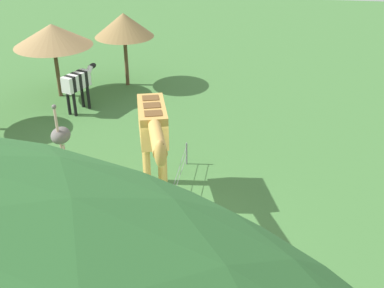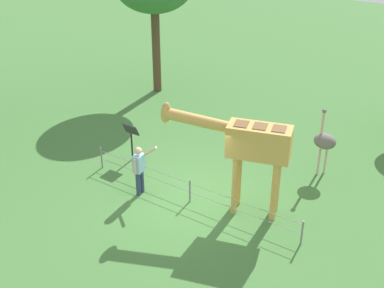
{
  "view_description": "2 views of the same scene",
  "coord_description": "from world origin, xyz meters",
  "px_view_note": "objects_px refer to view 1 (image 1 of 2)",
  "views": [
    {
      "loc": [
        9.14,
        2.21,
        7.66
      ],
      "look_at": [
        -0.87,
        0.71,
        2.17
      ],
      "focal_mm": 44.06,
      "sensor_mm": 36.0,
      "label": 1
    },
    {
      "loc": [
        -6.81,
        10.15,
        8.42
      ],
      "look_at": [
        -0.49,
        0.76,
        2.35
      ],
      "focal_mm": 46.26,
      "sensor_mm": 36.0,
      "label": 2
    }
  ],
  "objects_px": {
    "shade_hut_aside": "(52,35)",
    "shade_hut_far": "(124,25)",
    "zebra": "(78,83)",
    "giraffe": "(153,131)",
    "visitor": "(171,247)",
    "ostrich": "(61,136)"
  },
  "relations": [
    {
      "from": "shade_hut_aside",
      "to": "shade_hut_far",
      "type": "bearing_deg",
      "value": 124.28
    },
    {
      "from": "zebra",
      "to": "giraffe",
      "type": "bearing_deg",
      "value": 37.89
    },
    {
      "from": "giraffe",
      "to": "visitor",
      "type": "relative_size",
      "value": 2.18
    },
    {
      "from": "giraffe",
      "to": "shade_hut_aside",
      "type": "distance_m",
      "value": 8.75
    },
    {
      "from": "ostrich",
      "to": "shade_hut_far",
      "type": "bearing_deg",
      "value": -179.96
    },
    {
      "from": "ostrich",
      "to": "shade_hut_aside",
      "type": "height_order",
      "value": "shade_hut_aside"
    },
    {
      "from": "zebra",
      "to": "shade_hut_aside",
      "type": "xyz_separation_m",
      "value": [
        -1.32,
        -1.38,
        1.42
      ]
    },
    {
      "from": "ostrich",
      "to": "shade_hut_aside",
      "type": "xyz_separation_m",
      "value": [
        -5.62,
        -2.45,
        1.4
      ]
    },
    {
      "from": "shade_hut_far",
      "to": "ostrich",
      "type": "bearing_deg",
      "value": 0.04
    },
    {
      "from": "giraffe",
      "to": "zebra",
      "type": "bearing_deg",
      "value": -142.11
    },
    {
      "from": "giraffe",
      "to": "visitor",
      "type": "xyz_separation_m",
      "value": [
        3.01,
        1.01,
        -1.22
      ]
    },
    {
      "from": "giraffe",
      "to": "ostrich",
      "type": "distance_m",
      "value": 3.45
    },
    {
      "from": "shade_hut_aside",
      "to": "giraffe",
      "type": "bearing_deg",
      "value": 39.7
    },
    {
      "from": "ostrich",
      "to": "giraffe",
      "type": "bearing_deg",
      "value": 70.59
    },
    {
      "from": "shade_hut_far",
      "to": "giraffe",
      "type": "bearing_deg",
      "value": 20.46
    },
    {
      "from": "giraffe",
      "to": "shade_hut_far",
      "type": "distance_m",
      "value": 8.97
    },
    {
      "from": "visitor",
      "to": "zebra",
      "type": "bearing_deg",
      "value": -148.23
    },
    {
      "from": "ostrich",
      "to": "shade_hut_far",
      "type": "relative_size",
      "value": 0.71
    },
    {
      "from": "zebra",
      "to": "shade_hut_far",
      "type": "xyz_separation_m",
      "value": [
        -2.99,
        1.07,
        1.49
      ]
    },
    {
      "from": "giraffe",
      "to": "shade_hut_far",
      "type": "height_order",
      "value": "shade_hut_far"
    },
    {
      "from": "zebra",
      "to": "shade_hut_far",
      "type": "height_order",
      "value": "shade_hut_far"
    },
    {
      "from": "shade_hut_far",
      "to": "shade_hut_aside",
      "type": "height_order",
      "value": "shade_hut_far"
    }
  ]
}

